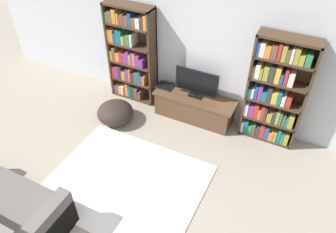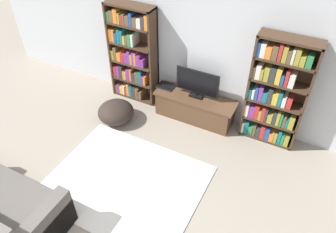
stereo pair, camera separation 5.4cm
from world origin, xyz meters
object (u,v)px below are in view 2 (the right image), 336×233
(bookshelf_left, at_px, (132,54))
(beanbag_ottoman, at_px, (116,112))
(tv_stand, at_px, (195,108))
(television, at_px, (197,83))
(bookshelf_right, at_px, (275,94))
(laptop, at_px, (166,86))

(bookshelf_left, relative_size, beanbag_ottoman, 2.89)
(tv_stand, bearing_deg, television, 90.00)
(bookshelf_right, height_order, laptop, bookshelf_right)
(television, bearing_deg, beanbag_ottoman, -148.57)
(television, height_order, laptop, television)
(bookshelf_right, relative_size, laptop, 6.08)
(tv_stand, xyz_separation_m, television, (-0.00, 0.04, 0.51))
(beanbag_ottoman, bearing_deg, television, 31.43)
(television, xyz_separation_m, laptop, (-0.62, 0.01, -0.26))
(bookshelf_left, xyz_separation_m, television, (1.35, -0.07, -0.19))
(television, height_order, beanbag_ottoman, television)
(bookshelf_left, relative_size, bookshelf_right, 1.00)
(bookshelf_right, distance_m, beanbag_ottoman, 2.76)
(tv_stand, xyz_separation_m, beanbag_ottoman, (-1.24, -0.71, -0.05))
(tv_stand, bearing_deg, bookshelf_left, 175.20)
(beanbag_ottoman, bearing_deg, laptop, 50.85)
(television, bearing_deg, bookshelf_left, 177.09)
(bookshelf_left, relative_size, laptop, 6.08)
(television, xyz_separation_m, beanbag_ottoman, (-1.24, -0.76, -0.56))
(tv_stand, relative_size, television, 1.90)
(tv_stand, height_order, laptop, laptop)
(laptop, height_order, beanbag_ottoman, laptop)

